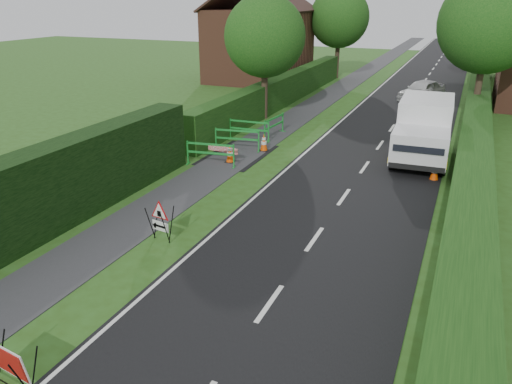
% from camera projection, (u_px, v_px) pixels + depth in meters
% --- Properties ---
extents(ground, '(120.00, 120.00, 0.00)m').
position_uv_depth(ground, '(153.00, 302.00, 11.47)').
color(ground, '#2A4C15').
rests_on(ground, ground).
extents(road_surface, '(6.00, 90.00, 0.02)m').
position_uv_depth(road_surface, '(424.00, 82.00, 40.46)').
color(road_surface, black).
rests_on(road_surface, ground).
extents(footpath, '(2.00, 90.00, 0.02)m').
position_uv_depth(footpath, '(357.00, 77.00, 42.47)').
color(footpath, '#2D2D30').
rests_on(footpath, ground).
extents(hedge_west_far, '(1.00, 24.00, 1.80)m').
position_uv_depth(hedge_west_far, '(282.00, 104.00, 32.10)').
color(hedge_west_far, '#14380F').
rests_on(hedge_west_far, ground).
extents(hedge_east, '(1.20, 50.00, 1.50)m').
position_uv_depth(hedge_east, '(472.00, 149.00, 22.76)').
color(hedge_east, '#14380F').
rests_on(hedge_east, ground).
extents(house_west, '(7.50, 7.40, 7.88)m').
position_uv_depth(house_west, '(259.00, 44.00, 39.69)').
color(house_west, brown).
rests_on(house_west, ground).
extents(tree_nw, '(4.40, 4.40, 6.70)m').
position_uv_depth(tree_nw, '(265.00, 36.00, 26.88)').
color(tree_nw, '#2D2116').
rests_on(tree_nw, ground).
extents(tree_ne, '(5.20, 5.20, 7.79)m').
position_uv_depth(tree_ne, '(489.00, 24.00, 26.02)').
color(tree_ne, '#2D2116').
rests_on(tree_ne, ground).
extents(tree_fw, '(4.80, 4.80, 7.24)m').
position_uv_depth(tree_fw, '(339.00, 18.00, 40.42)').
color(tree_fw, '#2D2116').
rests_on(tree_fw, ground).
extents(tree_fe, '(4.20, 4.20, 6.33)m').
position_uv_depth(tree_fe, '(485.00, 26.00, 40.04)').
color(tree_fe, '#2D2116').
rests_on(tree_fe, ground).
extents(red_rect_sign, '(1.03, 0.71, 0.83)m').
position_uv_depth(red_rect_sign, '(9.00, 363.00, 8.90)').
color(red_rect_sign, black).
rests_on(red_rect_sign, ground).
extents(triangle_sign, '(0.83, 0.83, 1.05)m').
position_uv_depth(triangle_sign, '(159.00, 218.00, 14.07)').
color(triangle_sign, black).
rests_on(triangle_sign, ground).
extents(works_van, '(2.36, 5.53, 2.48)m').
position_uv_depth(works_van, '(424.00, 129.00, 21.04)').
color(works_van, silver).
rests_on(works_van, ground).
extents(traffic_cone_0, '(0.38, 0.38, 0.79)m').
position_uv_depth(traffic_cone_0, '(435.00, 170.00, 18.87)').
color(traffic_cone_0, black).
rests_on(traffic_cone_0, ground).
extents(traffic_cone_1, '(0.38, 0.38, 0.79)m').
position_uv_depth(traffic_cone_1, '(432.00, 157.00, 20.41)').
color(traffic_cone_1, black).
rests_on(traffic_cone_1, ground).
extents(traffic_cone_2, '(0.38, 0.38, 0.79)m').
position_uv_depth(traffic_cone_2, '(430.00, 138.00, 23.15)').
color(traffic_cone_2, black).
rests_on(traffic_cone_2, ground).
extents(traffic_cone_3, '(0.38, 0.38, 0.79)m').
position_uv_depth(traffic_cone_3, '(230.00, 153.00, 20.88)').
color(traffic_cone_3, black).
rests_on(traffic_cone_3, ground).
extents(traffic_cone_4, '(0.38, 0.38, 0.79)m').
position_uv_depth(traffic_cone_4, '(264.00, 142.00, 22.43)').
color(traffic_cone_4, black).
rests_on(traffic_cone_4, ground).
extents(ped_barrier_0, '(2.09, 0.63, 1.00)m').
position_uv_depth(ped_barrier_0, '(210.00, 151.00, 20.36)').
color(ped_barrier_0, '#19892C').
rests_on(ped_barrier_0, ground).
extents(ped_barrier_1, '(2.09, 0.68, 1.00)m').
position_uv_depth(ped_barrier_1, '(237.00, 137.00, 22.38)').
color(ped_barrier_1, '#19892C').
rests_on(ped_barrier_1, ground).
extents(ped_barrier_2, '(2.07, 0.41, 1.00)m').
position_uv_depth(ped_barrier_2, '(249.00, 128.00, 23.95)').
color(ped_barrier_2, '#19892C').
rests_on(ped_barrier_2, ground).
extents(ped_barrier_3, '(0.54, 2.08, 1.00)m').
position_uv_depth(ped_barrier_3, '(274.00, 124.00, 24.66)').
color(ped_barrier_3, '#19892C').
rests_on(ped_barrier_3, ground).
extents(redwhite_plank, '(1.49, 0.24, 0.25)m').
position_uv_depth(redwhite_plank, '(223.00, 159.00, 21.40)').
color(redwhite_plank, red).
rests_on(redwhite_plank, ground).
extents(hatchback_car, '(3.09, 4.28, 1.36)m').
position_uv_depth(hatchback_car, '(422.00, 90.00, 33.01)').
color(hatchback_car, silver).
rests_on(hatchback_car, ground).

